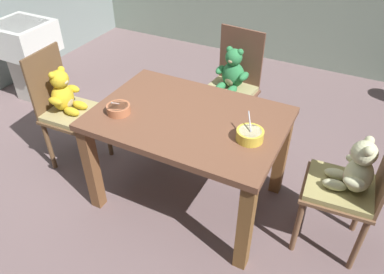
{
  "coord_description": "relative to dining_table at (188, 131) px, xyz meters",
  "views": [
    {
      "loc": [
        0.89,
        -1.69,
        1.98
      ],
      "look_at": [
        0.0,
        0.05,
        0.51
      ],
      "focal_mm": 34.57,
      "sensor_mm": 36.0,
      "label": 1
    }
  ],
  "objects": [
    {
      "name": "ground_plane",
      "position": [
        0.0,
        0.0,
        -0.61
      ],
      "size": [
        5.2,
        5.2,
        0.04
      ],
      "color": "#735D5E"
    },
    {
      "name": "porridge_bowl_yellow_near_right",
      "position": [
        0.42,
        -0.06,
        0.15
      ],
      "size": [
        0.16,
        0.16,
        0.14
      ],
      "color": "yellow",
      "rests_on": "dining_table"
    },
    {
      "name": "sink_basin",
      "position": [
        -2.05,
        0.56,
        -0.08
      ],
      "size": [
        0.51,
        0.47,
        0.78
      ],
      "color": "#B7B2A8",
      "rests_on": "ground_plane"
    },
    {
      "name": "teddy_chair_far_center",
      "position": [
        -0.03,
        0.82,
        -0.04
      ],
      "size": [
        0.44,
        0.44,
        0.94
      ],
      "rotation": [
        0.0,
        0.0,
        -1.67
      ],
      "color": "brown",
      "rests_on": "ground_plane"
    },
    {
      "name": "teddy_chair_near_left",
      "position": [
        -1.0,
        -0.04,
        -0.05
      ],
      "size": [
        0.4,
        0.4,
        0.93
      ],
      "rotation": [
        0.0,
        0.0,
        0.05
      ],
      "color": "brown",
      "rests_on": "ground_plane"
    },
    {
      "name": "teddy_chair_near_right",
      "position": [
        1.0,
        0.06,
        -0.05
      ],
      "size": [
        0.43,
        0.4,
        0.86
      ],
      "rotation": [
        0.0,
        0.0,
        3.21
      ],
      "color": "brown",
      "rests_on": "ground_plane"
    },
    {
      "name": "porridge_bowl_terracotta_near_left",
      "position": [
        -0.4,
        -0.17,
        0.15
      ],
      "size": [
        0.15,
        0.16,
        0.13
      ],
      "color": "#BE6F49",
      "rests_on": "dining_table"
    },
    {
      "name": "dining_table",
      "position": [
        0.0,
        0.0,
        0.0
      ],
      "size": [
        1.19,
        0.82,
        0.71
      ],
      "color": "brown",
      "rests_on": "ground_plane"
    }
  ]
}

